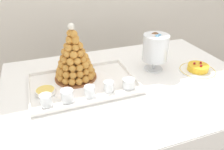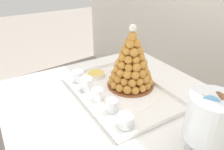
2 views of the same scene
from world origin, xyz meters
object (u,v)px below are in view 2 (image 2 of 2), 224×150
dessert_cup_centre (97,95)px  wine_glass (141,64)px  serving_tray (120,92)px  macaron_goblet (211,119)px  dessert_cup_left (78,76)px  dessert_cup_mid_left (86,84)px  dessert_cup_right (126,121)px  dessert_cup_mid_right (112,106)px  creme_brulee_ramekin (96,74)px  croquembouche (131,63)px

dessert_cup_centre → wine_glass: 0.28m
serving_tray → macaron_goblet: macaron_goblet is taller
dessert_cup_left → macaron_goblet: bearing=14.2°
dessert_cup_mid_left → wine_glass: 0.29m
dessert_cup_mid_left → dessert_cup_centre: 0.11m
wine_glass → dessert_cup_mid_left: bearing=-103.5°
dessert_cup_mid_left → wine_glass: bearing=76.5°
macaron_goblet → dessert_cup_left: bearing=-165.8°
serving_tray → dessert_cup_centre: size_ratio=9.93×
dessert_cup_right → dessert_cup_centre: bearing=-177.4°
dessert_cup_mid_right → macaron_goblet: macaron_goblet is taller
serving_tray → dessert_cup_right: dessert_cup_right is taller
dessert_cup_centre → dessert_cup_right: bearing=2.6°
creme_brulee_ramekin → dessert_cup_mid_right: bearing=-15.4°
wine_glass → dessert_cup_centre: bearing=-81.5°
dessert_cup_left → dessert_cup_centre: size_ratio=1.00×
croquembouche → creme_brulee_ramekin: size_ratio=3.12×
dessert_cup_mid_right → croquembouche: bearing=124.9°
wine_glass → serving_tray: bearing=-76.0°
dessert_cup_right → dessert_cup_mid_right: bearing=177.1°
croquembouche → dessert_cup_centre: bearing=-82.3°
dessert_cup_right → macaron_goblet: bearing=33.1°
creme_brulee_ramekin → dessert_cup_right: bearing=-12.2°
dessert_cup_mid_left → dessert_cup_mid_right: bearing=4.8°
creme_brulee_ramekin → macaron_goblet: macaron_goblet is taller
macaron_goblet → dessert_cup_mid_right: bearing=-156.7°
dessert_cup_centre → creme_brulee_ramekin: bearing=153.8°
dessert_cup_left → dessert_cup_centre: bearing=0.7°
dessert_cup_mid_left → dessert_cup_right: size_ratio=0.95×
creme_brulee_ramekin → wine_glass: (0.16, 0.18, 0.08)m
croquembouche → dessert_cup_right: (0.23, -0.19, -0.10)m
dessert_cup_left → dessert_cup_mid_left: bearing=-0.1°
dessert_cup_left → wine_glass: bearing=59.6°
dessert_cup_mid_right → dessert_cup_right: 0.11m
dessert_cup_left → dessert_cup_mid_left: size_ratio=0.94×
dessert_cup_mid_right → dessert_cup_centre: bearing=-171.7°
dessert_cup_left → dessert_cup_mid_right: 0.30m
croquembouche → dessert_cup_mid_left: croquembouche is taller
croquembouche → creme_brulee_ramekin: bearing=-149.3°
dessert_cup_mid_right → dessert_cup_right: size_ratio=0.84×
serving_tray → dessert_cup_centre: (0.00, -0.12, 0.03)m
dessert_cup_mid_right → creme_brulee_ramekin: size_ratio=0.53×
creme_brulee_ramekin → wine_glass: 0.25m
croquembouche → dessert_cup_mid_left: 0.24m
croquembouche → wine_glass: 0.08m
croquembouche → dessert_cup_mid_left: bearing=-111.6°
dessert_cup_left → dessert_cup_centre: same height
serving_tray → dessert_cup_left: (-0.20, -0.12, 0.03)m
dessert_cup_mid_right → creme_brulee_ramekin: dessert_cup_mid_right is taller
wine_glass → macaron_goblet: bearing=-13.4°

